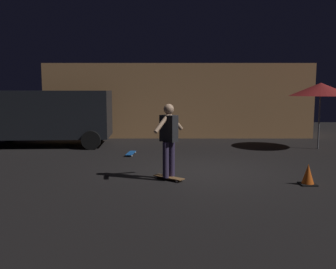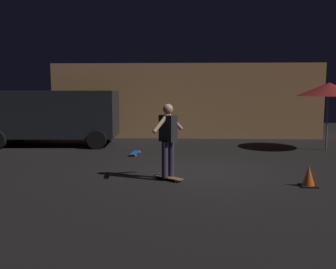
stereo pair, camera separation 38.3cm
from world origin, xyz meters
TOP-DOWN VIEW (x-y plane):
  - ground_plane at (0.00, 0.00)m, footprint 28.00×28.00m
  - low_building at (-0.38, 7.71)m, footprint 11.45×3.03m
  - parked_van at (-5.30, 4.22)m, footprint 4.70×2.42m
  - patio_umbrella at (4.42, 3.46)m, footprint 2.10×2.10m
  - skateboard_ridden at (-0.81, -0.92)m, footprint 0.73×0.65m
  - skateboard_spare at (-2.01, 2.29)m, footprint 0.28×0.80m
  - skater at (-0.81, -0.92)m, footprint 0.69×0.82m
  - traffic_cone at (2.21, -1.36)m, footprint 0.34×0.34m

SIDE VIEW (x-z plane):
  - ground_plane at x=0.00m, z-range 0.00..0.00m
  - skateboard_ridden at x=-0.81m, z-range 0.02..0.09m
  - skateboard_spare at x=-2.01m, z-range 0.02..0.09m
  - traffic_cone at x=2.21m, z-range -0.02..0.44m
  - skater at x=-0.81m, z-range 0.20..1.87m
  - parked_van at x=-5.30m, z-range 0.15..2.18m
  - low_building at x=-0.38m, z-range 0.00..3.17m
  - patio_umbrella at x=4.42m, z-range 0.92..3.22m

